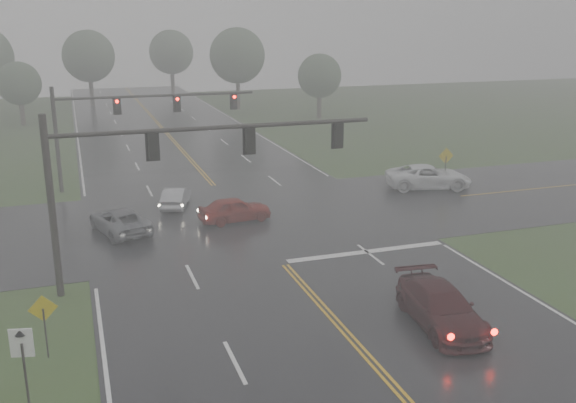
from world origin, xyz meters
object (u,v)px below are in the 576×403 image
object	(u,v)px
pickup_white	(428,188)
signal_gantry_far	(121,115)
sedan_silver	(176,207)
car_grey	(121,233)
signal_gantry_near	(158,163)
sedan_maroon	(440,325)
sedan_red	(235,221)

from	to	relation	value
pickup_white	signal_gantry_far	size ratio (longest dim) A/B	0.43
sedan_silver	signal_gantry_far	distance (m)	8.33
pickup_white	signal_gantry_far	world-z (taller)	signal_gantry_far
sedan_silver	car_grey	world-z (taller)	car_grey
signal_gantry_near	signal_gantry_far	size ratio (longest dim) A/B	1.04
pickup_white	signal_gantry_far	xyz separation A→B (m)	(-19.93, 7.14, 5.04)
sedan_maroon	signal_gantry_near	xyz separation A→B (m)	(-9.47, 7.66, 5.48)
signal_gantry_near	signal_gantry_far	bearing A→B (deg)	90.39
pickup_white	signal_gantry_near	size ratio (longest dim) A/B	0.41
car_grey	sedan_maroon	bearing A→B (deg)	108.59
pickup_white	car_grey	bearing A→B (deg)	112.42
sedan_maroon	pickup_white	distance (m)	21.12
signal_gantry_near	signal_gantry_far	xyz separation A→B (m)	(-0.12, 17.90, -0.44)
sedan_silver	pickup_white	world-z (taller)	pickup_white
sedan_red	signal_gantry_far	bearing A→B (deg)	20.99
signal_gantry_far	sedan_silver	bearing A→B (deg)	-67.67
sedan_silver	signal_gantry_far	size ratio (longest dim) A/B	0.28
sedan_maroon	car_grey	distance (m)	18.81
sedan_red	sedan_silver	xyz separation A→B (m)	(-2.80, 4.05, 0.00)
sedan_red	signal_gantry_near	world-z (taller)	signal_gantry_near
sedan_silver	signal_gantry_near	xyz separation A→B (m)	(-2.40, -11.75, 5.48)
sedan_maroon	sedan_silver	world-z (taller)	sedan_maroon
car_grey	pickup_white	world-z (taller)	pickup_white
signal_gantry_near	pickup_white	bearing A→B (deg)	28.50
sedan_maroon	sedan_red	bearing A→B (deg)	111.60
sedan_red	sedan_silver	distance (m)	4.93
sedan_red	signal_gantry_far	size ratio (longest dim) A/B	0.31
sedan_red	signal_gantry_far	world-z (taller)	signal_gantry_far
car_grey	signal_gantry_near	bearing A→B (deg)	83.23
pickup_white	signal_gantry_near	world-z (taller)	signal_gantry_near
car_grey	signal_gantry_far	bearing A→B (deg)	-113.13
sedan_red	car_grey	world-z (taller)	sedan_red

